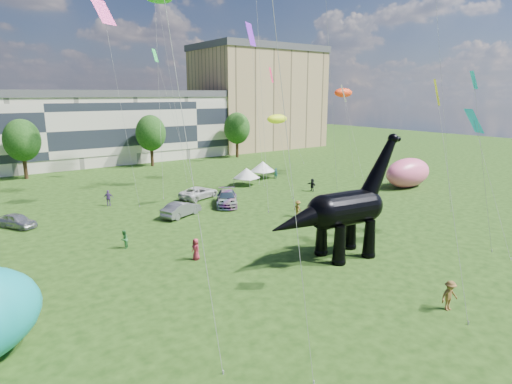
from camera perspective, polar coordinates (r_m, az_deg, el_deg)
ground at (r=30.61m, az=12.03°, el=-11.45°), size 220.00×220.00×0.00m
terrace_row at (r=81.69m, az=-26.83°, el=7.04°), size 78.00×11.00×12.00m
apartment_block at (r=103.34m, az=0.29°, el=12.16°), size 28.00×18.00×22.00m
tree_mid_left at (r=72.22m, az=-28.79°, el=6.47°), size 5.20×5.20×9.44m
tree_mid_right at (r=77.31m, az=-13.88°, el=8.01°), size 5.20×5.20×9.44m
tree_far_right at (r=85.71m, az=-2.56°, el=8.83°), size 5.20×5.20×9.44m
dinosaur_sculpture at (r=33.44m, az=11.30°, el=-2.55°), size 12.05×3.73×9.81m
car_silver at (r=46.77m, az=-29.23°, el=-3.35°), size 3.44×4.31×1.38m
car_grey at (r=45.19m, az=-9.95°, el=-2.26°), size 4.99×3.35×1.56m
car_white at (r=52.56m, az=-7.62°, el=-0.07°), size 5.77×4.00×1.46m
car_dark at (r=49.00m, az=-3.91°, el=-0.84°), size 4.94×6.05×1.65m
gazebo_near at (r=59.52m, az=-1.27°, el=2.54°), size 4.61×4.61×2.44m
gazebo_far at (r=64.56m, az=0.91°, el=3.43°), size 4.31×4.31×2.54m
inflatable_pink at (r=61.83m, az=19.60°, el=2.44°), size 7.98×4.03×3.98m
visitors at (r=39.27m, az=-5.52°, el=-4.33°), size 49.11×38.30×1.84m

